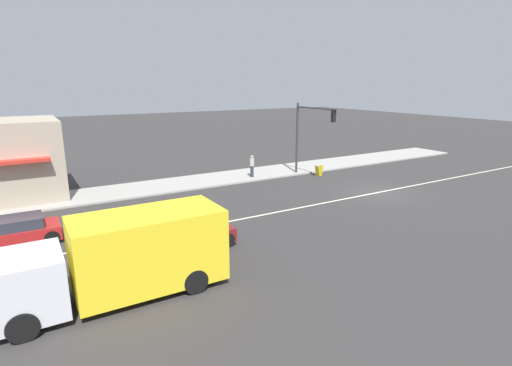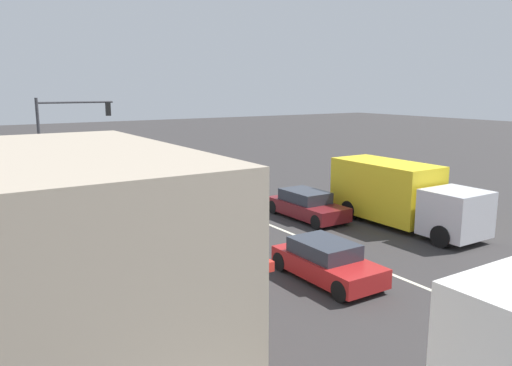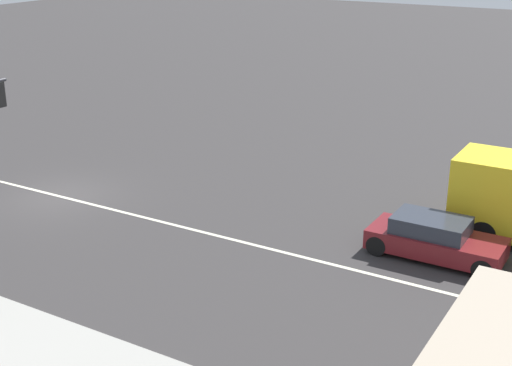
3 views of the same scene
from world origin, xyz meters
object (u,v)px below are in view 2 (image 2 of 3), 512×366
traffic_signal_main (64,128)px  pedestrian (47,188)px  delivery_truck (400,195)px  hatchback_red (327,262)px  warning_aframe_sign (67,181)px  sedan_maroon (307,205)px

traffic_signal_main → pedestrian: size_ratio=3.29×
delivery_truck → hatchback_red: size_ratio=1.90×
traffic_signal_main → hatchback_red: size_ratio=1.42×
traffic_signal_main → delivery_truck: 20.18m
warning_aframe_sign → sedan_maroon: sedan_maroon is taller
traffic_signal_main → sedan_maroon: (-8.32, 13.36, -3.24)m
pedestrian → warning_aframe_sign: size_ratio=2.03×
delivery_truck → hatchback_red: (7.20, 3.30, -0.84)m
traffic_signal_main → sedan_maroon: traffic_signal_main is taller
sedan_maroon → delivery_truck: bearing=130.3°
traffic_signal_main → pedestrian: (1.86, 3.95, -2.88)m
sedan_maroon → traffic_signal_main: bearing=-58.1°
pedestrian → delivery_truck: (-12.98, 12.71, 0.45)m
warning_aframe_sign → delivery_truck: (-10.94, 17.71, 1.04)m
pedestrian → sedan_maroon: pedestrian is taller
pedestrian → sedan_maroon: bearing=137.3°
warning_aframe_sign → sedan_maroon: (-8.14, 14.41, 0.23)m
traffic_signal_main → warning_aframe_sign: size_ratio=6.69×
warning_aframe_sign → pedestrian: bearing=67.8°
warning_aframe_sign → hatchback_red: size_ratio=0.21×
traffic_signal_main → hatchback_red: 20.61m
warning_aframe_sign → delivery_truck: delivery_truck is taller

